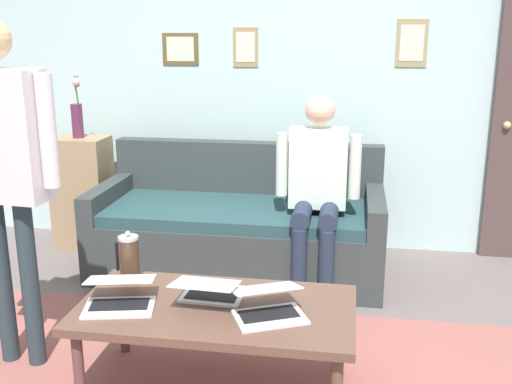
{
  "coord_description": "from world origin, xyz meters",
  "views": [
    {
      "loc": [
        -0.48,
        2.46,
        1.68
      ],
      "look_at": [
        0.05,
        -0.75,
        0.8
      ],
      "focal_mm": 41.94,
      "sensor_mm": 36.0,
      "label": 1
    }
  ],
  "objects_px": {
    "coffee_table": "(216,314)",
    "laptop_center": "(120,297)",
    "flower_vase": "(77,116)",
    "person_seated": "(317,183)",
    "laptop_left": "(268,307)",
    "person_standing": "(1,152)",
    "french_press": "(129,258)",
    "laptop_right": "(211,291)",
    "couch": "(239,229)",
    "side_shelf": "(83,192)"
  },
  "relations": [
    {
      "from": "laptop_center",
      "to": "person_standing",
      "type": "xyz_separation_m",
      "value": [
        0.62,
        -0.16,
        0.63
      ]
    },
    {
      "from": "laptop_left",
      "to": "laptop_center",
      "type": "bearing_deg",
      "value": 1.19
    },
    {
      "from": "couch",
      "to": "coffee_table",
      "type": "bearing_deg",
      "value": 96.77
    },
    {
      "from": "laptop_right",
      "to": "person_standing",
      "type": "xyz_separation_m",
      "value": [
        1.02,
        -0.03,
        0.63
      ]
    },
    {
      "from": "couch",
      "to": "side_shelf",
      "type": "distance_m",
      "value": 1.37
    },
    {
      "from": "person_standing",
      "to": "laptop_right",
      "type": "bearing_deg",
      "value": 178.14
    },
    {
      "from": "laptop_center",
      "to": "flower_vase",
      "type": "bearing_deg",
      "value": -60.61
    },
    {
      "from": "laptop_right",
      "to": "person_seated",
      "type": "xyz_separation_m",
      "value": [
        -0.42,
        -1.22,
        0.24
      ]
    },
    {
      "from": "side_shelf",
      "to": "french_press",
      "type": "bearing_deg",
      "value": 122.24
    },
    {
      "from": "laptop_center",
      "to": "french_press",
      "type": "height_order",
      "value": "french_press"
    },
    {
      "from": "flower_vase",
      "to": "person_seated",
      "type": "bearing_deg",
      "value": 164.26
    },
    {
      "from": "french_press",
      "to": "laptop_left",
      "type": "bearing_deg",
      "value": 159.2
    },
    {
      "from": "coffee_table",
      "to": "laptop_center",
      "type": "xyz_separation_m",
      "value": [
        0.44,
        0.07,
        0.09
      ]
    },
    {
      "from": "french_press",
      "to": "person_seated",
      "type": "relative_size",
      "value": 0.2
    },
    {
      "from": "coffee_table",
      "to": "laptop_center",
      "type": "distance_m",
      "value": 0.45
    },
    {
      "from": "coffee_table",
      "to": "laptop_left",
      "type": "relative_size",
      "value": 3.22
    },
    {
      "from": "coffee_table",
      "to": "flower_vase",
      "type": "xyz_separation_m",
      "value": [
        1.5,
        -1.81,
        0.65
      ]
    },
    {
      "from": "couch",
      "to": "person_seated",
      "type": "height_order",
      "value": "person_seated"
    },
    {
      "from": "laptop_center",
      "to": "french_press",
      "type": "xyz_separation_m",
      "value": [
        0.07,
        -0.3,
        0.08
      ]
    },
    {
      "from": "laptop_left",
      "to": "laptop_center",
      "type": "xyz_separation_m",
      "value": [
        0.69,
        0.01,
        0.0
      ]
    },
    {
      "from": "flower_vase",
      "to": "person_standing",
      "type": "relative_size",
      "value": 0.28
    },
    {
      "from": "coffee_table",
      "to": "laptop_right",
      "type": "relative_size",
      "value": 3.5
    },
    {
      "from": "laptop_left",
      "to": "laptop_center",
      "type": "height_order",
      "value": "laptop_left"
    },
    {
      "from": "laptop_right",
      "to": "person_seated",
      "type": "distance_m",
      "value": 1.31
    },
    {
      "from": "french_press",
      "to": "laptop_center",
      "type": "bearing_deg",
      "value": 102.26
    },
    {
      "from": "side_shelf",
      "to": "flower_vase",
      "type": "height_order",
      "value": "flower_vase"
    },
    {
      "from": "flower_vase",
      "to": "person_standing",
      "type": "height_order",
      "value": "person_standing"
    },
    {
      "from": "couch",
      "to": "laptop_left",
      "type": "relative_size",
      "value": 5.02
    },
    {
      "from": "person_standing",
      "to": "french_press",
      "type": "bearing_deg",
      "value": -166.02
    },
    {
      "from": "laptop_right",
      "to": "flower_vase",
      "type": "relative_size",
      "value": 0.74
    },
    {
      "from": "laptop_left",
      "to": "side_shelf",
      "type": "relative_size",
      "value": 0.45
    },
    {
      "from": "french_press",
      "to": "couch",
      "type": "bearing_deg",
      "value": -104.4
    },
    {
      "from": "french_press",
      "to": "flower_vase",
      "type": "distance_m",
      "value": 1.93
    },
    {
      "from": "laptop_left",
      "to": "laptop_right",
      "type": "bearing_deg",
      "value": -21.79
    },
    {
      "from": "coffee_table",
      "to": "laptop_center",
      "type": "bearing_deg",
      "value": 9.57
    },
    {
      "from": "flower_vase",
      "to": "person_seated",
      "type": "height_order",
      "value": "flower_vase"
    },
    {
      "from": "laptop_right",
      "to": "couch",
      "type": "bearing_deg",
      "value": -84.47
    },
    {
      "from": "french_press",
      "to": "person_seated",
      "type": "height_order",
      "value": "person_seated"
    },
    {
      "from": "laptop_right",
      "to": "person_seated",
      "type": "height_order",
      "value": "person_seated"
    },
    {
      "from": "laptop_center",
      "to": "person_seated",
      "type": "relative_size",
      "value": 0.29
    },
    {
      "from": "coffee_table",
      "to": "flower_vase",
      "type": "distance_m",
      "value": 2.44
    },
    {
      "from": "laptop_center",
      "to": "side_shelf",
      "type": "bearing_deg",
      "value": -60.56
    },
    {
      "from": "french_press",
      "to": "person_seated",
      "type": "xyz_separation_m",
      "value": [
        -0.89,
        -1.05,
        0.17
      ]
    },
    {
      "from": "laptop_left",
      "to": "person_seated",
      "type": "height_order",
      "value": "person_seated"
    },
    {
      "from": "flower_vase",
      "to": "laptop_center",
      "type": "bearing_deg",
      "value": 119.39
    },
    {
      "from": "coffee_table",
      "to": "french_press",
      "type": "height_order",
      "value": "french_press"
    },
    {
      "from": "side_shelf",
      "to": "person_seated",
      "type": "height_order",
      "value": "person_seated"
    },
    {
      "from": "couch",
      "to": "french_press",
      "type": "height_order",
      "value": "couch"
    },
    {
      "from": "french_press",
      "to": "person_standing",
      "type": "relative_size",
      "value": 0.15
    },
    {
      "from": "couch",
      "to": "flower_vase",
      "type": "distance_m",
      "value": 1.55
    }
  ]
}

